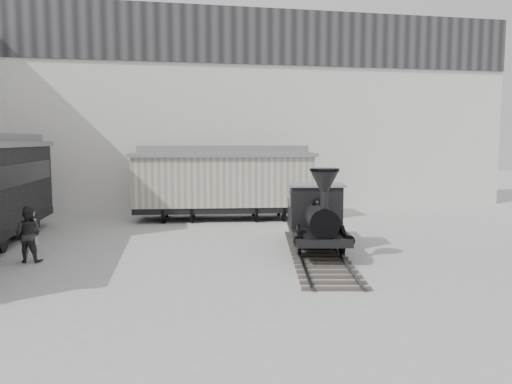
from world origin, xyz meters
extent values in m
plane|color=#9E9E9B|center=(0.00, 0.00, 0.00)|extent=(90.00, 90.00, 0.00)
cube|color=silver|center=(0.00, 15.00, 5.50)|extent=(34.00, 2.40, 11.00)
cube|color=#232326|center=(0.00, 13.75, 9.50)|extent=(34.00, 0.12, 3.00)
cube|color=#393431|center=(1.88, 2.50, 0.07)|extent=(3.38, 8.54, 0.15)
cube|color=#2D2D30|center=(1.24, 2.63, 0.12)|extent=(1.67, 8.20, 0.05)
cube|color=#2D2D30|center=(2.52, 2.38, 0.12)|extent=(1.67, 8.20, 0.05)
cylinder|color=black|center=(1.10, 2.19, 0.64)|extent=(0.30, 1.00, 1.00)
cylinder|color=black|center=(2.49, 1.92, 0.64)|extent=(0.30, 1.00, 1.00)
cylinder|color=black|center=(1.33, 3.35, 0.64)|extent=(0.30, 1.00, 1.00)
cylinder|color=black|center=(2.72, 3.08, 0.64)|extent=(0.30, 1.00, 1.00)
cube|color=black|center=(1.91, 2.64, 0.75)|extent=(2.41, 3.55, 0.25)
cylinder|color=black|center=(1.79, 2.01, 1.33)|extent=(1.29, 2.22, 0.91)
cylinder|color=black|center=(1.63, 1.21, 2.04)|extent=(0.28, 0.28, 0.54)
cone|color=black|center=(1.63, 1.21, 2.63)|extent=(1.02, 1.02, 0.63)
sphere|color=black|center=(1.86, 2.37, 1.77)|extent=(0.47, 0.47, 0.47)
cube|color=black|center=(2.07, 3.44, 1.58)|extent=(1.97, 1.54, 1.41)
cube|color=slate|center=(2.07, 3.44, 2.32)|extent=(2.18, 1.75, 0.07)
cube|color=black|center=(2.38, 5.04, 1.08)|extent=(1.95, 2.09, 0.82)
cylinder|color=black|center=(-2.45, 11.18, 0.38)|extent=(1.98, 0.96, 0.76)
cylinder|color=black|center=(1.92, 10.73, 0.38)|extent=(1.98, 0.96, 0.76)
cube|color=black|center=(-0.26, 10.96, 0.57)|extent=(8.80, 3.26, 0.29)
cube|color=gray|center=(-0.26, 10.96, 1.91)|extent=(8.81, 3.36, 2.39)
cube|color=slate|center=(-0.26, 10.96, 3.20)|extent=(9.12, 3.67, 0.19)
cube|color=slate|center=(-0.26, 10.96, 3.47)|extent=(8.29, 1.99, 0.34)
cylinder|color=black|center=(-9.77, 8.39, 0.44)|extent=(2.32, 0.95, 0.87)
cube|color=black|center=(-8.41, 4.59, 2.65)|extent=(0.42, 11.66, 0.78)
imported|color=#B7B7AD|center=(-7.48, 3.57, 0.85)|extent=(0.74, 0.70, 1.71)
imported|color=#282828|center=(-7.48, 3.43, 0.90)|extent=(1.01, 0.86, 1.81)
camera|label=1|loc=(-3.30, -13.34, 3.86)|focal=35.00mm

